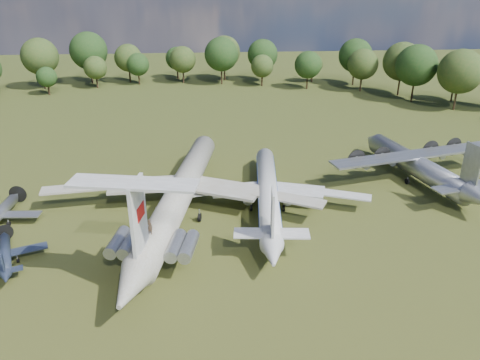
{
  "coord_description": "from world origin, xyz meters",
  "views": [
    {
      "loc": [
        6.5,
        -62.79,
        33.88
      ],
      "look_at": [
        11.27,
        0.85,
        5.0
      ],
      "focal_mm": 35.0,
      "sensor_mm": 36.0,
      "label": 1
    }
  ],
  "objects_px": {
    "tu104_jet": "(268,196)",
    "an12_transport": "(416,168)",
    "small_prop_west": "(6,257)",
    "il62_airliner": "(181,197)",
    "person_on_il62": "(150,227)"
  },
  "relations": [
    {
      "from": "an12_transport",
      "to": "small_prop_west",
      "type": "distance_m",
      "value": 65.19
    },
    {
      "from": "an12_transport",
      "to": "person_on_il62",
      "type": "xyz_separation_m",
      "value": [
        -43.11,
        -24.15,
        4.14
      ]
    },
    {
      "from": "il62_airliner",
      "to": "tu104_jet",
      "type": "bearing_deg",
      "value": 13.71
    },
    {
      "from": "tu104_jet",
      "to": "an12_transport",
      "type": "bearing_deg",
      "value": 22.52
    },
    {
      "from": "an12_transport",
      "to": "small_prop_west",
      "type": "relative_size",
      "value": 2.57
    },
    {
      "from": "tu104_jet",
      "to": "small_prop_west",
      "type": "relative_size",
      "value": 3.07
    },
    {
      "from": "tu104_jet",
      "to": "person_on_il62",
      "type": "distance_m",
      "value": 22.93
    },
    {
      "from": "small_prop_west",
      "to": "person_on_il62",
      "type": "height_order",
      "value": "person_on_il62"
    },
    {
      "from": "il62_airliner",
      "to": "an12_transport",
      "type": "bearing_deg",
      "value": 23.14
    },
    {
      "from": "il62_airliner",
      "to": "tu104_jet",
      "type": "xyz_separation_m",
      "value": [
        13.24,
        0.76,
        -0.64
      ]
    },
    {
      "from": "tu104_jet",
      "to": "small_prop_west",
      "type": "height_order",
      "value": "tu104_jet"
    },
    {
      "from": "tu104_jet",
      "to": "person_on_il62",
      "type": "xyz_separation_m",
      "value": [
        -16.01,
        -15.83,
        4.35
      ]
    },
    {
      "from": "person_on_il62",
      "to": "il62_airliner",
      "type": "bearing_deg",
      "value": -74.32
    },
    {
      "from": "tu104_jet",
      "to": "small_prop_west",
      "type": "distance_m",
      "value": 36.87
    },
    {
      "from": "il62_airliner",
      "to": "tu104_jet",
      "type": "distance_m",
      "value": 13.27
    }
  ]
}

